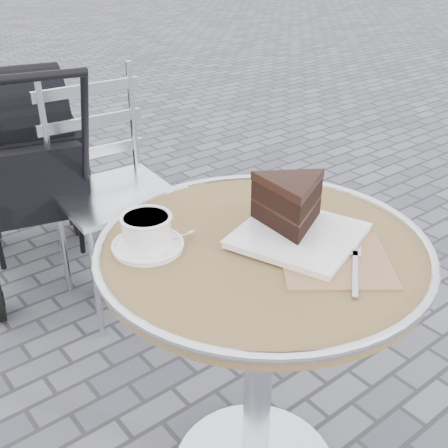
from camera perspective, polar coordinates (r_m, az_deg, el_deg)
cafe_table at (r=1.29m, az=3.75°, el=-8.38°), size 0.72×0.72×0.74m
cappuccino_set at (r=1.18m, az=-7.76°, el=-0.99°), size 0.17×0.15×0.08m
cake_plate_set at (r=1.21m, az=7.10°, el=1.42°), size 0.31×0.41×0.13m
bistro_chair at (r=2.12m, az=-12.24°, el=6.03°), size 0.43×0.43×0.88m
baby_stroller at (r=2.42m, az=-19.40°, el=4.87°), size 0.64×1.00×0.96m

